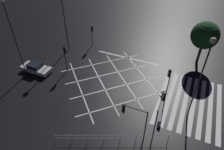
{
  "coord_description": "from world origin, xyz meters",
  "views": [
    {
      "loc": [
        -18.36,
        -8.12,
        16.61
      ],
      "look_at": [
        0.0,
        0.0,
        0.89
      ],
      "focal_mm": 32.0,
      "sensor_mm": 36.0,
      "label": 1
    }
  ],
  "objects_px": {
    "street_lamp_east": "(13,32)",
    "traffic_light_median_north": "(65,54)",
    "traffic_light_sw_cross": "(133,115)",
    "waiting_car": "(36,68)",
    "street_lamp_west": "(204,67)",
    "traffic_light_sw_main": "(160,109)",
    "traffic_light_ne_cross": "(92,32)",
    "street_tree_near": "(205,35)",
    "traffic_light_median_south": "(169,78)",
    "street_lamp_far": "(62,5)"
  },
  "relations": [
    {
      "from": "traffic_light_sw_main",
      "to": "street_lamp_east",
      "type": "relative_size",
      "value": 0.43
    },
    {
      "from": "traffic_light_median_north",
      "to": "street_tree_near",
      "type": "height_order",
      "value": "street_tree_near"
    },
    {
      "from": "traffic_light_ne_cross",
      "to": "waiting_car",
      "type": "xyz_separation_m",
      "value": [
        -9.44,
        3.71,
        -1.91
      ]
    },
    {
      "from": "traffic_light_ne_cross",
      "to": "waiting_car",
      "type": "bearing_deg",
      "value": -111.49
    },
    {
      "from": "traffic_light_sw_cross",
      "to": "traffic_light_median_south",
      "type": "bearing_deg",
      "value": -107.07
    },
    {
      "from": "street_lamp_east",
      "to": "street_tree_near",
      "type": "xyz_separation_m",
      "value": [
        12.33,
        -20.77,
        -1.84
      ]
    },
    {
      "from": "traffic_light_sw_main",
      "to": "street_lamp_east",
      "type": "bearing_deg",
      "value": 83.96
    },
    {
      "from": "street_lamp_east",
      "to": "street_lamp_west",
      "type": "xyz_separation_m",
      "value": [
        1.5,
        -20.84,
        0.16
      ]
    },
    {
      "from": "street_lamp_west",
      "to": "traffic_light_sw_main",
      "type": "bearing_deg",
      "value": 142.16
    },
    {
      "from": "traffic_light_ne_cross",
      "to": "street_lamp_far",
      "type": "distance_m",
      "value": 6.19
    },
    {
      "from": "street_tree_near",
      "to": "traffic_light_sw_main",
      "type": "bearing_deg",
      "value": 169.71
    },
    {
      "from": "traffic_light_median_north",
      "to": "street_lamp_east",
      "type": "distance_m",
      "value": 6.52
    },
    {
      "from": "waiting_car",
      "to": "traffic_light_ne_cross",
      "type": "bearing_deg",
      "value": 68.51
    },
    {
      "from": "street_lamp_far",
      "to": "street_lamp_west",
      "type": "bearing_deg",
      "value": -108.23
    },
    {
      "from": "street_lamp_east",
      "to": "street_lamp_west",
      "type": "bearing_deg",
      "value": -85.9
    },
    {
      "from": "street_lamp_west",
      "to": "waiting_car",
      "type": "bearing_deg",
      "value": 91.07
    },
    {
      "from": "street_lamp_east",
      "to": "street_tree_near",
      "type": "distance_m",
      "value": 24.22
    },
    {
      "from": "traffic_light_ne_cross",
      "to": "street_lamp_west",
      "type": "bearing_deg",
      "value": -29.02
    },
    {
      "from": "traffic_light_median_north",
      "to": "traffic_light_ne_cross",
      "type": "bearing_deg",
      "value": 90.82
    },
    {
      "from": "street_lamp_west",
      "to": "street_lamp_far",
      "type": "relative_size",
      "value": 0.96
    },
    {
      "from": "traffic_light_median_north",
      "to": "traffic_light_sw_cross",
      "type": "height_order",
      "value": "traffic_light_median_north"
    },
    {
      "from": "traffic_light_median_south",
      "to": "street_lamp_east",
      "type": "relative_size",
      "value": 0.41
    },
    {
      "from": "street_lamp_far",
      "to": "street_tree_near",
      "type": "height_order",
      "value": "street_lamp_far"
    },
    {
      "from": "street_lamp_east",
      "to": "traffic_light_median_north",
      "type": "bearing_deg",
      "value": -56.71
    },
    {
      "from": "traffic_light_median_north",
      "to": "traffic_light_ne_cross",
      "type": "distance_m",
      "value": 7.54
    },
    {
      "from": "traffic_light_median_south",
      "to": "street_lamp_far",
      "type": "distance_m",
      "value": 17.62
    },
    {
      "from": "traffic_light_median_north",
      "to": "traffic_light_sw_cross",
      "type": "relative_size",
      "value": 1.01
    },
    {
      "from": "traffic_light_ne_cross",
      "to": "street_lamp_east",
      "type": "relative_size",
      "value": 0.35
    },
    {
      "from": "traffic_light_sw_cross",
      "to": "waiting_car",
      "type": "bearing_deg",
      "value": -15.71
    },
    {
      "from": "traffic_light_ne_cross",
      "to": "waiting_car",
      "type": "relative_size",
      "value": 0.82
    },
    {
      "from": "street_tree_near",
      "to": "waiting_car",
      "type": "xyz_separation_m",
      "value": [
        -11.21,
        19.99,
        -3.77
      ]
    },
    {
      "from": "street_lamp_far",
      "to": "traffic_light_ne_cross",
      "type": "bearing_deg",
      "value": -46.52
    },
    {
      "from": "traffic_light_ne_cross",
      "to": "street_tree_near",
      "type": "distance_m",
      "value": 16.47
    },
    {
      "from": "traffic_light_ne_cross",
      "to": "street_lamp_far",
      "type": "height_order",
      "value": "street_lamp_far"
    },
    {
      "from": "traffic_light_sw_cross",
      "to": "street_lamp_west",
      "type": "distance_m",
      "value": 7.57
    },
    {
      "from": "traffic_light_median_south",
      "to": "waiting_car",
      "type": "relative_size",
      "value": 0.98
    },
    {
      "from": "traffic_light_median_north",
      "to": "traffic_light_median_south",
      "type": "relative_size",
      "value": 0.92
    },
    {
      "from": "waiting_car",
      "to": "street_tree_near",
      "type": "bearing_deg",
      "value": 29.28
    },
    {
      "from": "street_lamp_west",
      "to": "waiting_car",
      "type": "relative_size",
      "value": 2.17
    },
    {
      "from": "traffic_light_ne_cross",
      "to": "traffic_light_sw_cross",
      "type": "relative_size",
      "value": 0.93
    },
    {
      "from": "traffic_light_ne_cross",
      "to": "traffic_light_sw_cross",
      "type": "xyz_separation_m",
      "value": [
        -13.75,
        -11.61,
        0.26
      ]
    },
    {
      "from": "traffic_light_median_south",
      "to": "street_lamp_far",
      "type": "xyz_separation_m",
      "value": [
        4.78,
        16.41,
        4.28
      ]
    },
    {
      "from": "traffic_light_sw_cross",
      "to": "street_tree_near",
      "type": "distance_m",
      "value": 16.28
    },
    {
      "from": "traffic_light_median_north",
      "to": "traffic_light_sw_main",
      "type": "height_order",
      "value": "traffic_light_sw_main"
    },
    {
      "from": "street_lamp_east",
      "to": "waiting_car",
      "type": "xyz_separation_m",
      "value": [
        1.12,
        -0.78,
        -5.62
      ]
    },
    {
      "from": "traffic_light_median_north",
      "to": "street_lamp_far",
      "type": "bearing_deg",
      "value": 121.91
    },
    {
      "from": "street_lamp_east",
      "to": "waiting_car",
      "type": "relative_size",
      "value": 2.37
    },
    {
      "from": "traffic_light_median_north",
      "to": "traffic_light_sw_main",
      "type": "xyz_separation_m",
      "value": [
        -4.95,
        -13.57,
        0.49
      ]
    },
    {
      "from": "street_lamp_far",
      "to": "street_tree_near",
      "type": "relative_size",
      "value": 1.54
    },
    {
      "from": "traffic_light_sw_main",
      "to": "street_lamp_west",
      "type": "bearing_deg",
      "value": -37.84
    }
  ]
}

